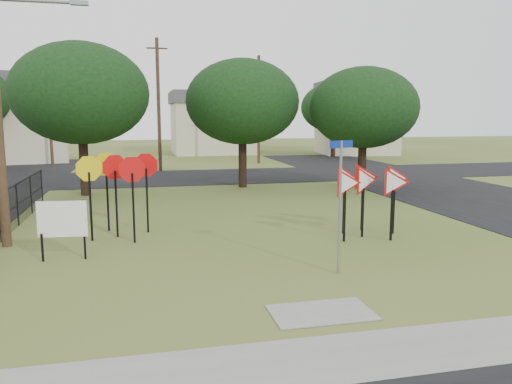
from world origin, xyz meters
TOP-DOWN VIEW (x-y plane):
  - ground at (0.00, 0.00)m, footprint 140.00×140.00m
  - sidewalk at (0.00, -4.20)m, footprint 30.00×1.60m
  - street_right at (12.00, 10.00)m, footprint 8.00×50.00m
  - street_far at (0.00, 20.00)m, footprint 60.00×8.00m
  - curb_pad at (0.00, -2.40)m, footprint 2.00×1.20m
  - street_name_sign at (1.27, -0.16)m, footprint 0.65×0.21m
  - stop_sign_cluster at (-4.06, 4.99)m, footprint 2.50×1.98m
  - yield_sign_cluster at (3.63, 3.26)m, footprint 2.98×1.77m
  - info_board at (-5.43, 2.58)m, footprint 1.28×0.18m
  - far_pole_a at (-2.00, 24.00)m, footprint 1.40×0.24m
  - far_pole_b at (6.00, 28.00)m, footprint 1.40×0.24m
  - far_pole_c at (-10.00, 30.00)m, footprint 1.40×0.24m
  - fence_run at (-7.60, 6.25)m, footprint 0.05×11.55m
  - house_left at (-14.00, 34.00)m, footprint 10.58×8.88m
  - house_mid at (4.00, 40.00)m, footprint 8.40×8.40m
  - house_right at (18.00, 36.00)m, footprint 8.30×8.30m
  - tree_near_left at (-6.00, 14.00)m, footprint 6.40×6.40m
  - tree_near_mid at (2.00, 15.00)m, footprint 6.00×6.00m
  - tree_near_right at (8.00, 13.00)m, footprint 5.60×5.60m
  - tree_far_right at (14.00, 32.00)m, footprint 6.00×6.00m

SIDE VIEW (x-z plane):
  - ground at x=0.00m, z-range 0.00..0.00m
  - sidewalk at x=0.00m, z-range 0.00..0.02m
  - street_right at x=12.00m, z-range 0.00..0.02m
  - street_far at x=0.00m, z-range 0.00..0.02m
  - curb_pad at x=0.00m, z-range 0.00..0.02m
  - fence_run at x=-7.60m, z-range 0.03..1.53m
  - info_board at x=-5.43m, z-range 0.26..1.87m
  - yield_sign_cluster at x=3.63m, z-range 0.55..2.88m
  - street_name_sign at x=1.27m, z-range 0.22..3.48m
  - stop_sign_cluster at x=-4.06m, z-range 0.62..3.27m
  - house_mid at x=4.00m, z-range 0.05..6.25m
  - house_left at x=-14.00m, z-range 0.05..7.25m
  - house_right at x=18.00m, z-range 0.05..7.25m
  - tree_near_right at x=8.00m, z-range 1.06..7.39m
  - far_pole_b at x=6.00m, z-range 0.10..8.60m
  - tree_near_mid at x=2.00m, z-range 1.14..7.94m
  - tree_far_right at x=14.00m, z-range 1.14..7.94m
  - far_pole_a at x=-2.00m, z-range 0.10..9.10m
  - far_pole_c at x=-10.00m, z-range 0.10..9.10m
  - tree_near_left at x=-6.00m, z-range 1.22..8.49m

